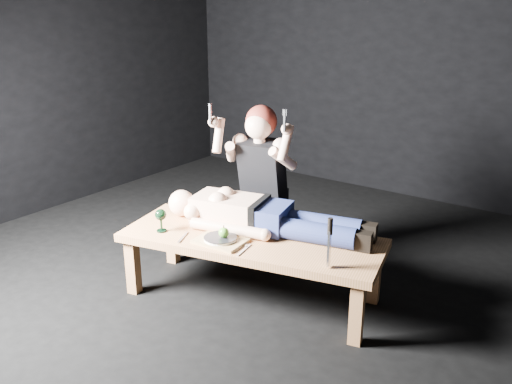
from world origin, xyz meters
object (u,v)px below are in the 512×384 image
table (252,267)px  kneeling_woman (266,183)px  serving_tray (220,241)px  lying_man (267,213)px  goblet (161,220)px  carving_knife (329,243)px

table → kneeling_woman: kneeling_woman is taller
kneeling_woman → serving_tray: kneeling_woman is taller
table → lying_man: (0.01, 0.16, 0.35)m
table → goblet: size_ratio=10.80×
table → kneeling_woman: 0.72m
kneeling_woman → carving_knife: kneeling_woman is taller
table → serving_tray: 0.32m
table → goblet: bearing=-165.3°
lying_man → goblet: (-0.56, -0.44, -0.04)m
goblet → carving_knife: (1.18, 0.19, 0.07)m
goblet → carving_knife: 1.20m
kneeling_woman → carving_knife: (0.88, -0.63, -0.03)m
carving_knife → table: bearing=158.1°
table → kneeling_woman: size_ratio=1.36×
kneeling_woman → table: bearing=-74.9°
lying_man → serving_tray: (-0.13, -0.35, -0.11)m
lying_man → carving_knife: (0.62, -0.26, 0.03)m
table → carving_knife: (0.63, -0.10, 0.38)m
serving_tray → table: bearing=60.0°
lying_man → serving_tray: size_ratio=5.09×
kneeling_woman → serving_tray: bearing=-89.2°
lying_man → goblet: 0.72m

